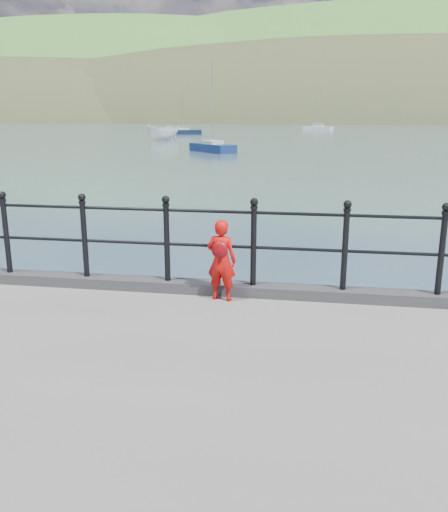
% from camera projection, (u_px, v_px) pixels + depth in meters
% --- Properties ---
extents(ground, '(600.00, 600.00, 0.00)m').
position_uv_depth(ground, '(212.00, 354.00, 7.93)').
color(ground, '#2D4251').
rests_on(ground, ground).
extents(kerb, '(60.00, 0.30, 0.15)m').
position_uv_depth(kerb, '(210.00, 287.00, 7.51)').
color(kerb, '#28282B').
rests_on(kerb, quay).
extents(railing, '(18.11, 0.11, 1.20)m').
position_uv_depth(railing, '(210.00, 235.00, 7.32)').
color(railing, black).
rests_on(railing, kerb).
extents(far_shore, '(830.00, 200.00, 156.00)m').
position_uv_depth(far_shore, '(402.00, 174.00, 235.67)').
color(far_shore, '#333A21').
rests_on(far_shore, ground).
extents(child, '(0.44, 0.35, 1.09)m').
position_uv_depth(child, '(221.00, 260.00, 7.11)').
color(child, red).
rests_on(child, quay).
extents(launch_white, '(4.37, 5.22, 1.94)m').
position_uv_depth(launch_white, '(163.00, 133.00, 66.72)').
color(launch_white, silver).
rests_on(launch_white, ground).
extents(sailboat_port, '(4.85, 5.08, 7.83)m').
position_uv_depth(sailboat_port, '(212.00, 148.00, 47.75)').
color(sailboat_port, navy).
rests_on(sailboat_port, ground).
extents(sailboat_left, '(6.00, 2.63, 8.29)m').
position_uv_depth(sailboat_left, '(183.00, 132.00, 85.52)').
color(sailboat_left, black).
rests_on(sailboat_left, ground).
extents(sailboat_deep, '(5.92, 3.61, 8.48)m').
position_uv_depth(sailboat_deep, '(318.00, 128.00, 104.40)').
color(sailboat_deep, beige).
rests_on(sailboat_deep, ground).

